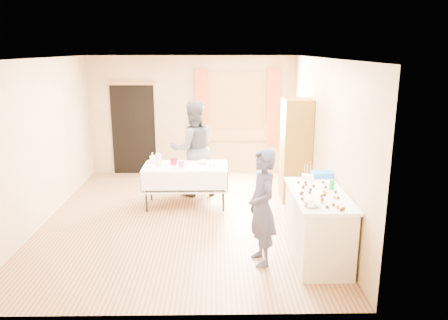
{
  "coord_description": "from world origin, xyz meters",
  "views": [
    {
      "loc": [
        0.55,
        -6.84,
        2.75
      ],
      "look_at": [
        0.66,
        0.0,
        0.99
      ],
      "focal_mm": 35.0,
      "sensor_mm": 36.0,
      "label": 1
    }
  ],
  "objects_px": {
    "counter": "(317,226)",
    "party_table": "(186,182)",
    "woman": "(193,149)",
    "chair": "(197,177)",
    "cabinet": "(296,150)",
    "girl": "(262,208)"
  },
  "relations": [
    {
      "from": "counter",
      "to": "chair",
      "type": "distance_m",
      "value": 3.36
    },
    {
      "from": "chair",
      "to": "girl",
      "type": "relative_size",
      "value": 0.63
    },
    {
      "from": "cabinet",
      "to": "chair",
      "type": "height_order",
      "value": "cabinet"
    },
    {
      "from": "girl",
      "to": "woman",
      "type": "bearing_deg",
      "value": -173.29
    },
    {
      "from": "counter",
      "to": "party_table",
      "type": "xyz_separation_m",
      "value": [
        -1.9,
        2.03,
        -0.01
      ]
    },
    {
      "from": "party_table",
      "to": "girl",
      "type": "bearing_deg",
      "value": -62.77
    },
    {
      "from": "party_table",
      "to": "woman",
      "type": "xyz_separation_m",
      "value": [
        0.11,
        0.63,
        0.46
      ]
    },
    {
      "from": "woman",
      "to": "cabinet",
      "type": "bearing_deg",
      "value": 153.32
    },
    {
      "from": "party_table",
      "to": "counter",
      "type": "bearing_deg",
      "value": -47.28
    },
    {
      "from": "girl",
      "to": "woman",
      "type": "relative_size",
      "value": 0.84
    },
    {
      "from": "party_table",
      "to": "woman",
      "type": "relative_size",
      "value": 0.82
    },
    {
      "from": "girl",
      "to": "counter",
      "type": "bearing_deg",
      "value": 87.09
    },
    {
      "from": "cabinet",
      "to": "woman",
      "type": "bearing_deg",
      "value": 170.25
    },
    {
      "from": "cabinet",
      "to": "girl",
      "type": "distance_m",
      "value": 2.62
    },
    {
      "from": "party_table",
      "to": "girl",
      "type": "distance_m",
      "value": 2.47
    },
    {
      "from": "cabinet",
      "to": "woman",
      "type": "height_order",
      "value": "cabinet"
    },
    {
      "from": "girl",
      "to": "chair",
      "type": "bearing_deg",
      "value": -175.64
    },
    {
      "from": "party_table",
      "to": "chair",
      "type": "xyz_separation_m",
      "value": [
        0.17,
        0.85,
        -0.16
      ]
    },
    {
      "from": "woman",
      "to": "party_table",
      "type": "bearing_deg",
      "value": 63.13
    },
    {
      "from": "chair",
      "to": "woman",
      "type": "distance_m",
      "value": 0.66
    },
    {
      "from": "party_table",
      "to": "cabinet",
      "type": "bearing_deg",
      "value": 8.28
    },
    {
      "from": "party_table",
      "to": "woman",
      "type": "distance_m",
      "value": 0.79
    }
  ]
}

